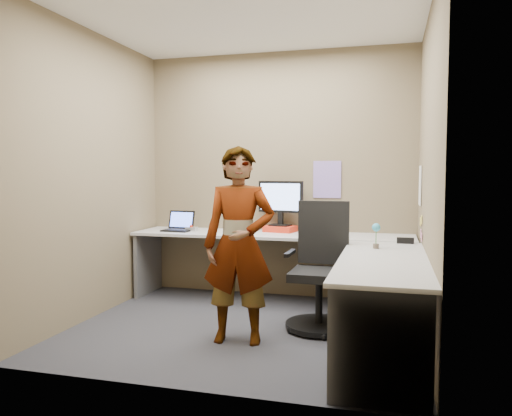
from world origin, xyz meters
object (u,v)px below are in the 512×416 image
(desk, at_px, (302,258))
(monitor, at_px, (281,199))
(office_chair, at_px, (320,278))
(person, at_px, (239,245))

(desk, relative_size, monitor, 5.82)
(monitor, bearing_deg, office_chair, -47.92)
(monitor, distance_m, person, 1.53)
(office_chair, bearing_deg, desk, 137.33)
(desk, bearing_deg, monitor, 115.67)
(office_chair, distance_m, person, 0.86)
(desk, distance_m, person, 0.84)
(person, bearing_deg, office_chair, 34.56)
(desk, height_order, monitor, monitor)
(desk, xyz_separation_m, office_chair, (0.20, -0.19, -0.14))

